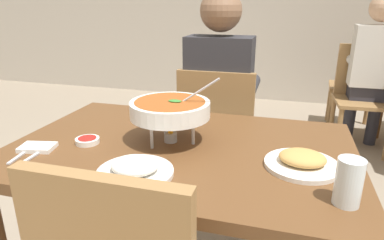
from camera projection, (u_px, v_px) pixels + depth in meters
dining_table_main at (181, 171)px, 1.31m from camera, size 1.26×0.84×0.73m
chair_diner_main at (218, 134)px, 1.98m from camera, size 0.44×0.44×0.90m
diner_main at (220, 94)px, 1.94m from camera, size 0.40×0.45×1.31m
curry_bowl at (170, 110)px, 1.26m from camera, size 0.33×0.30×0.26m
rice_plate at (135, 169)px, 1.05m from camera, size 0.24×0.24×0.06m
appetizer_plate at (302, 161)px, 1.10m from camera, size 0.24×0.24×0.06m
sauce_dish at (87, 140)px, 1.29m from camera, size 0.09×0.09×0.02m
napkin_folded at (37, 147)px, 1.23m from camera, size 0.13×0.10×0.02m
fork_utensil at (23, 153)px, 1.19m from camera, size 0.04×0.17×0.01m
spoon_utensil at (35, 155)px, 1.18m from camera, size 0.02×0.17×0.01m
drink_glass at (348, 184)px, 0.88m from camera, size 0.07×0.07×0.13m
chair_bg_left at (361, 91)px, 2.95m from camera, size 0.46×0.46×0.90m
chair_bg_window at (364, 80)px, 3.35m from camera, size 0.47×0.47×0.90m
patron_bg_left at (373, 64)px, 2.85m from camera, size 0.40×0.45×1.31m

